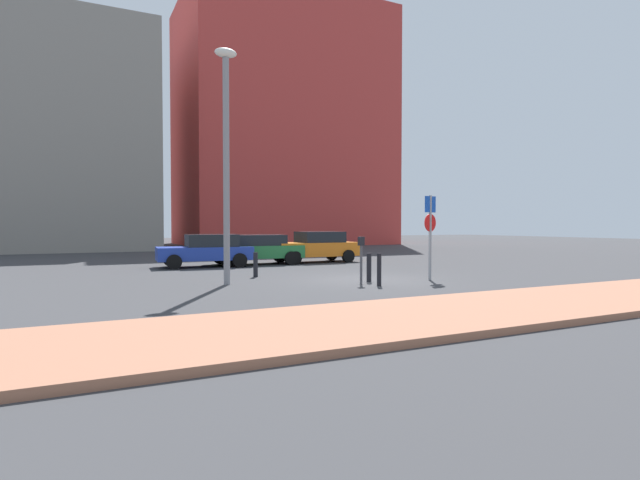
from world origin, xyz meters
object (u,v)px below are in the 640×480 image
object	(u,v)px
street_lamp	(226,147)
traffic_bollard_far	(369,267)
parked_car_orange	(316,246)
parked_car_green	(256,249)
parking_sign_post	(430,227)
parking_meter	(361,254)
parked_car_blue	(207,250)
traffic_bollard_mid	(379,270)
traffic_bollard_near	(256,265)

from	to	relation	value
street_lamp	traffic_bollard_far	bearing A→B (deg)	-16.56
traffic_bollard_far	parked_car_orange	bearing A→B (deg)	75.80
parked_car_green	parked_car_orange	bearing A→B (deg)	0.27
parked_car_green	parking_sign_post	world-z (taller)	parking_sign_post
parked_car_green	parked_car_orange	world-z (taller)	parked_car_orange
parked_car_green	parking_meter	bearing A→B (deg)	-86.96
parked_car_green	parked_car_blue	bearing A→B (deg)	-172.49
parked_car_orange	traffic_bollard_far	distance (m)	8.82
street_lamp	parked_car_orange	bearing A→B (deg)	47.59
street_lamp	parking_sign_post	bearing A→B (deg)	-15.63
parked_car_green	parked_car_orange	size ratio (longest dim) A/B	1.05
parked_car_orange	traffic_bollard_mid	xyz separation A→B (m)	(-2.47, -9.63, -0.30)
parking_meter	traffic_bollard_far	distance (m)	0.84
parking_meter	traffic_bollard_far	size ratio (longest dim) A/B	1.59
parked_car_blue	traffic_bollard_mid	distance (m)	9.81
street_lamp	traffic_bollard_mid	distance (m)	6.12
traffic_bollard_mid	traffic_bollard_far	xyz separation A→B (m)	(0.31, 1.09, -0.03)
parked_car_blue	parked_car_orange	world-z (taller)	parked_car_orange
parking_meter	street_lamp	distance (m)	5.42
parking_sign_post	traffic_bollard_far	distance (m)	2.56
parked_car_blue	parked_car_green	size ratio (longest dim) A/B	0.94
traffic_bollard_mid	traffic_bollard_far	size ratio (longest dim) A/B	1.07
parking_sign_post	parking_meter	distance (m)	2.79
street_lamp	traffic_bollard_far	distance (m)	6.02
parking_sign_post	traffic_bollard_far	size ratio (longest dim) A/B	3.04
parking_sign_post	traffic_bollard_near	distance (m)	6.34
street_lamp	traffic_bollard_far	size ratio (longest dim) A/B	7.76
parking_meter	traffic_bollard_far	world-z (taller)	parking_meter
parked_car_green	traffic_bollard_near	bearing A→B (deg)	-108.98
parked_car_blue	street_lamp	bearing A→B (deg)	-98.16
parked_car_green	parking_meter	size ratio (longest dim) A/B	3.00
street_lamp	traffic_bollard_near	size ratio (longest dim) A/B	8.28
parked_car_blue	parking_sign_post	world-z (taller)	parking_sign_post
parked_car_orange	parking_sign_post	world-z (taller)	parking_sign_post
parking_meter	traffic_bollard_far	bearing A→B (deg)	36.39
parked_car_green	street_lamp	bearing A→B (deg)	-115.39
parking_sign_post	street_lamp	bearing A→B (deg)	164.37
parking_sign_post	parking_meter	bearing A→B (deg)	177.54
parked_car_green	traffic_bollard_mid	size ratio (longest dim) A/B	4.47
traffic_bollard_mid	parking_meter	bearing A→B (deg)	108.82
parking_sign_post	parked_car_orange	bearing A→B (deg)	89.71
parked_car_blue	parked_car_green	bearing A→B (deg)	7.51
parked_car_blue	parking_meter	distance (m)	9.09
parked_car_green	traffic_bollard_near	distance (m)	5.70
parking_meter	traffic_bollard_mid	bearing A→B (deg)	-71.18
parking_meter	parked_car_green	bearing A→B (deg)	93.04
parked_car_blue	traffic_bollard_near	size ratio (longest dim) A/B	4.75
parked_car_blue	traffic_bollard_mid	size ratio (longest dim) A/B	4.18
parked_car_orange	parking_meter	size ratio (longest dim) A/B	2.85
parking_sign_post	traffic_bollard_mid	xyz separation A→B (m)	(-2.42, -0.57, -1.31)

